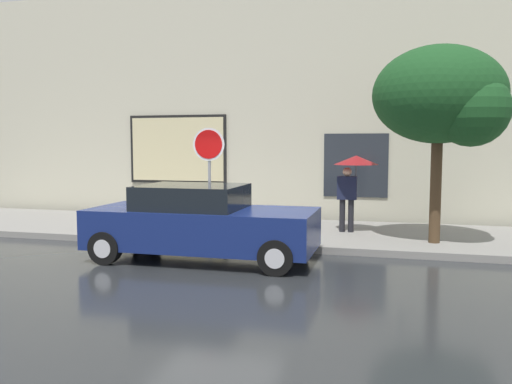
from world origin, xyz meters
TOP-DOWN VIEW (x-y plane):
  - ground_plane at (0.00, 0.00)m, footprint 60.00×60.00m
  - sidewalk at (0.00, 3.00)m, footprint 20.00×4.00m
  - building_facade at (-0.02, 5.50)m, footprint 20.00×0.67m
  - parked_car at (-0.22, -0.13)m, footprint 4.44×1.93m
  - fire_hydrant at (-2.44, 2.06)m, footprint 0.30×0.44m
  - pedestrian_with_umbrella at (2.51, 3.08)m, footprint 1.08×1.08m
  - street_tree at (4.47, 2.07)m, footprint 2.79×2.37m
  - stop_sign at (-0.67, 1.61)m, footprint 0.76×0.10m

SIDE VIEW (x-z plane):
  - ground_plane at x=0.00m, z-range 0.00..0.00m
  - sidewalk at x=0.00m, z-range 0.00..0.15m
  - fire_hydrant at x=-2.44m, z-range 0.14..0.93m
  - parked_car at x=-0.22m, z-range -0.01..1.48m
  - pedestrian_with_umbrella at x=2.51m, z-range 0.74..2.61m
  - stop_sign at x=-0.67m, z-range 0.67..3.19m
  - street_tree at x=4.47m, z-range 1.14..5.39m
  - building_facade at x=-0.02m, z-range -0.02..6.98m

